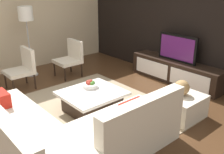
# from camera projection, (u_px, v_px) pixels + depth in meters

# --- Properties ---
(ground_plane) EXTENTS (14.00, 14.00, 0.00)m
(ground_plane) POSITION_uv_depth(u_px,v_px,m) (91.00, 115.00, 4.54)
(ground_plane) COLOR #4C301C
(feature_wall_back) EXTENTS (6.40, 0.12, 2.80)m
(feature_wall_back) POSITION_uv_depth(u_px,v_px,m) (188.00, 19.00, 5.70)
(feature_wall_back) COLOR black
(feature_wall_back) RESTS_ON ground
(side_wall_left) EXTENTS (0.12, 5.20, 2.80)m
(side_wall_left) POSITION_uv_depth(u_px,v_px,m) (19.00, 14.00, 6.42)
(side_wall_left) COLOR beige
(side_wall_left) RESTS_ON ground
(area_rug) EXTENTS (2.96, 2.73, 0.01)m
(area_rug) POSITION_uv_depth(u_px,v_px,m) (88.00, 113.00, 4.61)
(area_rug) COLOR tan
(area_rug) RESTS_ON ground
(media_console) EXTENTS (2.23, 0.48, 0.50)m
(media_console) POSITION_uv_depth(u_px,v_px,m) (175.00, 71.00, 5.92)
(media_console) COLOR black
(media_console) RESTS_ON ground
(television) EXTENTS (0.97, 0.06, 0.60)m
(television) POSITION_uv_depth(u_px,v_px,m) (177.00, 48.00, 5.73)
(television) COLOR black
(television) RESTS_ON media_console
(sectional_couch) EXTENTS (2.44, 2.31, 0.83)m
(sectional_couch) POSITION_uv_depth(u_px,v_px,m) (60.00, 132.00, 3.53)
(sectional_couch) COLOR beige
(sectional_couch) RESTS_ON ground
(coffee_table) EXTENTS (0.93, 1.03, 0.38)m
(coffee_table) POSITION_uv_depth(u_px,v_px,m) (92.00, 101.00, 4.60)
(coffee_table) COLOR black
(coffee_table) RESTS_ON ground
(accent_chair_near) EXTENTS (0.54, 0.54, 0.87)m
(accent_chair_near) POSITION_uv_depth(u_px,v_px,m) (23.00, 66.00, 5.52)
(accent_chair_near) COLOR black
(accent_chair_near) RESTS_ON ground
(floor_lamp) EXTENTS (0.33, 0.33, 1.65)m
(floor_lamp) POSITION_uv_depth(u_px,v_px,m) (26.00, 18.00, 5.92)
(floor_lamp) COLOR #A5A5AA
(floor_lamp) RESTS_ON ground
(ottoman) EXTENTS (0.70, 0.70, 0.40)m
(ottoman) POSITION_uv_depth(u_px,v_px,m) (180.00, 105.00, 4.45)
(ottoman) COLOR beige
(ottoman) RESTS_ON ground
(fruit_bowl) EXTENTS (0.28, 0.28, 0.14)m
(fruit_bowl) POSITION_uv_depth(u_px,v_px,m) (90.00, 85.00, 4.71)
(fruit_bowl) COLOR silver
(fruit_bowl) RESTS_ON coffee_table
(accent_chair_far) EXTENTS (0.56, 0.55, 0.87)m
(accent_chair_far) POSITION_uv_depth(u_px,v_px,m) (71.00, 56.00, 6.22)
(accent_chair_far) COLOR black
(accent_chair_far) RESTS_ON ground
(decorative_ball) EXTENTS (0.26, 0.26, 0.26)m
(decorative_ball) POSITION_uv_depth(u_px,v_px,m) (182.00, 88.00, 4.33)
(decorative_ball) COLOR #AD8451
(decorative_ball) RESTS_ON ottoman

